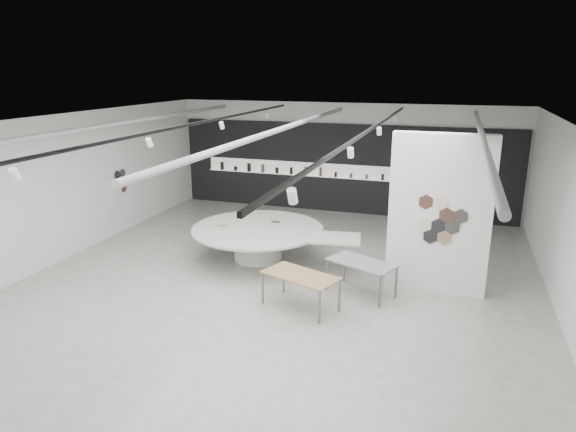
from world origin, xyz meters
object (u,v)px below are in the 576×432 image
(sample_table_stone, at_px, (362,265))
(display_island, at_px, (260,239))
(partition_column, at_px, (439,215))
(kitchen_counter, at_px, (439,209))
(sample_table_wood, at_px, (300,277))

(sample_table_stone, bearing_deg, display_island, 155.74)
(partition_column, xyz_separation_m, kitchen_counter, (-0.13, 5.52, -1.32))
(sample_table_wood, distance_m, sample_table_stone, 1.54)
(sample_table_wood, xyz_separation_m, sample_table_stone, (1.10, 1.08, 0.01))
(kitchen_counter, bearing_deg, sample_table_stone, -105.14)
(sample_table_wood, height_order, kitchen_counter, kitchen_counter)
(sample_table_stone, bearing_deg, kitchen_counter, 77.20)
(display_island, bearing_deg, sample_table_stone, -33.42)
(partition_column, distance_m, kitchen_counter, 5.68)
(partition_column, bearing_deg, kitchen_counter, 91.39)
(display_island, bearing_deg, kitchen_counter, 39.33)
(sample_table_wood, relative_size, sample_table_stone, 1.06)
(display_island, distance_m, sample_table_wood, 3.03)
(sample_table_stone, xyz_separation_m, kitchen_counter, (1.42, 6.25, -0.22))
(display_island, relative_size, kitchen_counter, 2.80)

